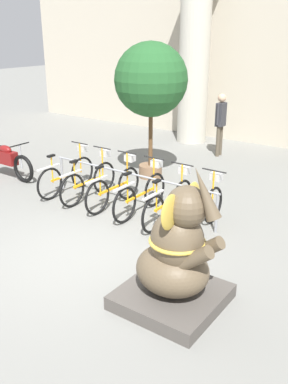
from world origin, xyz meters
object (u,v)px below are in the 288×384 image
Objects in this scene: potted_tree at (151,82)px; bicycle_2 at (115,187)px; bicycle_5 at (201,210)px; bicycle_1 at (90,180)px; bicycle_0 at (68,174)px; motorcycle at (4,159)px; elephant_statue at (176,260)px; person_pedestrian at (221,119)px; bicycle_4 at (169,202)px; bicycle_3 at (141,194)px.

bicycle_2 is at bearing -76.68° from potted_tree.
bicycle_1 is at bearing 179.45° from bicycle_5.
bicycle_0 is 2.04m from motorcycle.
potted_tree is at bearing 128.33° from elephant_statue.
bicycle_2 is 0.53× the size of potted_tree.
person_pedestrian reaches higher than motorcycle.
bicycle_2 is at bearing -90.69° from person_pedestrian.
bicycle_4 is 0.97× the size of person_pedestrian.
elephant_statue is 1.13× the size of person_pedestrian.
elephant_statue is 6.54m from motorcycle.
bicycle_0 is 1.35m from bicycle_2.
elephant_statue reaches higher than bicycle_5.
bicycle_1 is 0.86× the size of elephant_statue.
bicycle_0 is 2.71m from bicycle_4.
bicycle_5 is at bearing -0.55° from bicycle_1.
bicycle_0 is at bearing 3.92° from motorcycle.
bicycle_1 is at bearing 2.65° from motorcycle.
bicycle_3 is at bearing 0.03° from bicycle_0.
bicycle_2 is at bearing 178.96° from bicycle_5.
bicycle_2 is 4.73m from person_pedestrian.
bicycle_4 is 3.29m from potted_tree.
bicycle_0 is 0.53× the size of potted_tree.
bicycle_0 is at bearing 179.89° from bicycle_2.
bicycle_0 is at bearing -114.39° from potted_tree.
person_pedestrian is (3.45, 4.82, 0.62)m from motorcycle.
bicycle_0 reaches higher than motorcycle.
motorcycle is 1.18× the size of person_pedestrian.
bicycle_0 is 1.00× the size of bicycle_5.
bicycle_5 is 0.86× the size of elephant_statue.
bicycle_2 is 1.00× the size of bicycle_5.
potted_tree reaches higher than bicycle_0.
bicycle_4 is 1.00× the size of bicycle_5.
elephant_statue is (1.46, -2.16, 0.25)m from bicycle_4.
person_pedestrian is at bearing 89.31° from bicycle_2.
person_pedestrian is at bearing 79.17° from potted_tree.
person_pedestrian is at bearing 105.39° from bicycle_4.
bicycle_0 is 4.71m from elephant_statue.
bicycle_0 and bicycle_1 have the same top height.
bicycle_0 is at bearing 179.37° from bicycle_4.
potted_tree is (-1.14, 1.96, 1.89)m from bicycle_3.
bicycle_3 is at bearing -82.45° from person_pedestrian.
bicycle_2 is 3.39m from motorcycle.
bicycle_1 is 1.00× the size of bicycle_5.
potted_tree reaches higher than bicycle_2.
person_pedestrian is 3.04m from potted_tree.
elephant_statue is 0.62× the size of potted_tree.
bicycle_5 is 3.72m from potted_tree.
bicycle_1 is 1.35m from bicycle_3.
bicycle_5 is 5.42m from motorcycle.
bicycle_1 is (0.68, -0.01, 0.00)m from bicycle_0.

